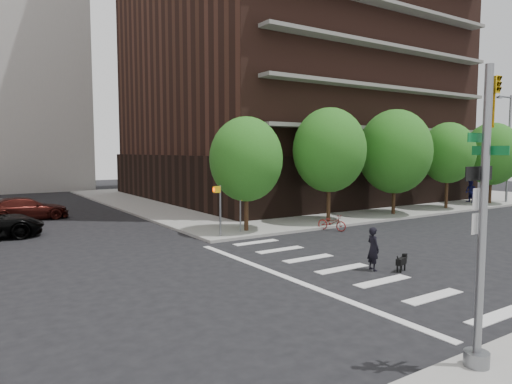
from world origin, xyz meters
TOP-DOWN VIEW (x-y plane):
  - ground at (0.00, 0.00)m, footprint 120.00×120.00m
  - sidewalk_ne at (20.50, 23.50)m, footprint 39.00×33.00m
  - crosswalk at (2.21, -0.00)m, footprint 3.85×13.00m
  - tree_a at (4.00, 8.50)m, footprint 4.00×4.00m
  - tree_b at (10.00, 8.50)m, footprint 4.50×4.50m
  - tree_c at (16.00, 8.50)m, footprint 5.00×5.00m
  - tree_d at (22.00, 8.50)m, footprint 4.00×4.00m
  - tree_e at (28.00, 8.50)m, footprint 4.50×4.50m
  - traffic_signal at (-0.47, -7.49)m, footprint 0.90×0.75m
  - pedestrian_signal at (2.32, 7.92)m, footprint 2.18×0.67m
  - streetlamp at (29.82, 8.20)m, footprint 2.14×0.22m
  - parked_car_maroon at (-5.53, 20.30)m, footprint 2.31×5.24m
  - scooter at (8.46, 6.50)m, footprint 1.18×1.84m
  - dog_walker at (3.84, -0.77)m, footprint 0.67×0.52m
  - dog at (4.64, -1.45)m, footprint 0.73×0.38m
  - pedestrian_far at (27.09, 9.67)m, footprint 1.08×0.95m

SIDE VIEW (x-z plane):
  - ground at x=0.00m, z-range 0.00..0.00m
  - crosswalk at x=2.21m, z-range 0.00..0.01m
  - sidewalk_ne at x=20.50m, z-range 0.00..0.15m
  - dog at x=4.64m, z-range 0.08..0.69m
  - scooter at x=8.46m, z-range 0.00..0.91m
  - parked_car_maroon at x=-5.53m, z-range 0.00..1.50m
  - dog_walker at x=3.84m, z-range 0.00..1.65m
  - pedestrian_far at x=27.09m, z-range 0.15..2.03m
  - pedestrian_signal at x=2.32m, z-range 0.55..3.15m
  - traffic_signal at x=-0.47m, z-range -0.30..5.70m
  - tree_a at x=4.00m, z-range 1.09..6.99m
  - tree_e at x=28.00m, z-range 1.07..7.42m
  - tree_d at x=22.00m, z-range 1.24..7.44m
  - tree_c at x=16.00m, z-range 1.05..7.85m
  - tree_b at x=10.00m, z-range 1.22..7.87m
  - streetlamp at x=29.82m, z-range 0.79..9.79m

